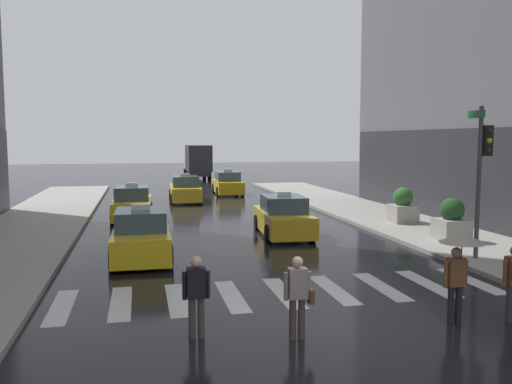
% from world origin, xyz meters
% --- Properties ---
extents(ground_plane, '(160.00, 160.00, 0.00)m').
position_xyz_m(ground_plane, '(0.00, 0.00, 0.00)').
color(ground_plane, black).
extents(crosswalk_markings, '(11.30, 2.80, 0.01)m').
position_xyz_m(crosswalk_markings, '(-0.00, 3.00, 0.00)').
color(crosswalk_markings, silver).
rests_on(crosswalk_markings, ground).
extents(traffic_light_pole, '(0.44, 0.84, 4.80)m').
position_xyz_m(traffic_light_pole, '(6.97, 4.91, 3.26)').
color(traffic_light_pole, '#47474C').
rests_on(traffic_light_pole, curb_right).
extents(taxi_lead, '(1.97, 4.56, 1.80)m').
position_xyz_m(taxi_lead, '(-3.53, 7.87, 0.72)').
color(taxi_lead, yellow).
rests_on(taxi_lead, ground).
extents(taxi_second, '(2.12, 4.63, 1.80)m').
position_xyz_m(taxi_second, '(2.17, 10.99, 0.72)').
color(taxi_second, gold).
rests_on(taxi_second, ground).
extents(taxi_third, '(2.01, 4.58, 1.80)m').
position_xyz_m(taxi_third, '(-3.92, 16.84, 0.72)').
color(taxi_third, yellow).
rests_on(taxi_third, ground).
extents(taxi_fourth, '(2.00, 4.57, 1.80)m').
position_xyz_m(taxi_fourth, '(-0.73, 23.85, 0.72)').
color(taxi_fourth, gold).
rests_on(taxi_fourth, ground).
extents(taxi_fifth, '(2.02, 4.58, 1.80)m').
position_xyz_m(taxi_fifth, '(2.63, 27.74, 0.72)').
color(taxi_fifth, yellow).
rests_on(taxi_fifth, ground).
extents(box_truck, '(2.34, 7.56, 3.35)m').
position_xyz_m(box_truck, '(2.11, 42.92, 1.85)').
color(box_truck, '#2D2D2D').
rests_on(box_truck, ground).
extents(pedestrian_with_umbrella, '(0.96, 0.96, 1.94)m').
position_xyz_m(pedestrian_with_umbrella, '(3.03, 0.01, 1.52)').
color(pedestrian_with_umbrella, black).
rests_on(pedestrian_with_umbrella, ground).
extents(pedestrian_with_handbag, '(0.60, 0.24, 1.65)m').
position_xyz_m(pedestrian_with_handbag, '(-0.57, -0.12, 0.93)').
color(pedestrian_with_handbag, '#473D33').
rests_on(pedestrian_with_handbag, ground).
extents(pedestrian_plain_coat, '(0.55, 0.24, 1.65)m').
position_xyz_m(pedestrian_plain_coat, '(-2.51, 0.35, 0.94)').
color(pedestrian_plain_coat, '#473D33').
rests_on(pedestrian_plain_coat, ground).
extents(planter_near_corner, '(1.10, 1.10, 1.60)m').
position_xyz_m(planter_near_corner, '(7.82, 7.78, 0.87)').
color(planter_near_corner, '#A8A399').
rests_on(planter_near_corner, curb_right).
extents(planter_mid_block, '(1.10, 1.10, 1.60)m').
position_xyz_m(planter_mid_block, '(8.14, 12.16, 0.87)').
color(planter_mid_block, '#A8A399').
rests_on(planter_mid_block, curb_right).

